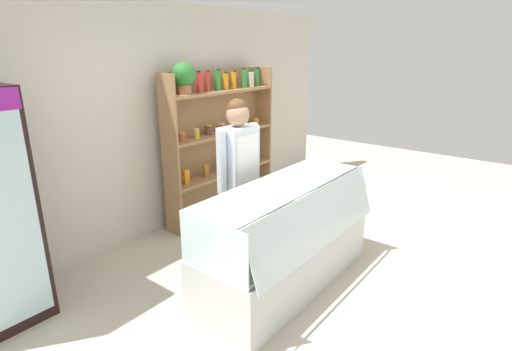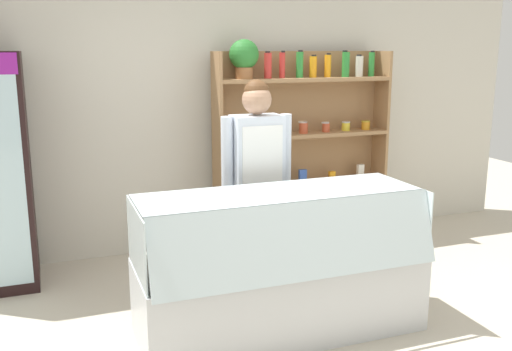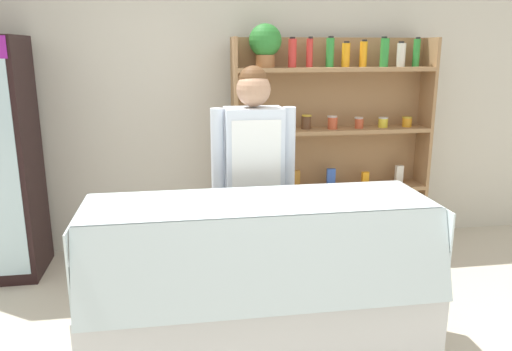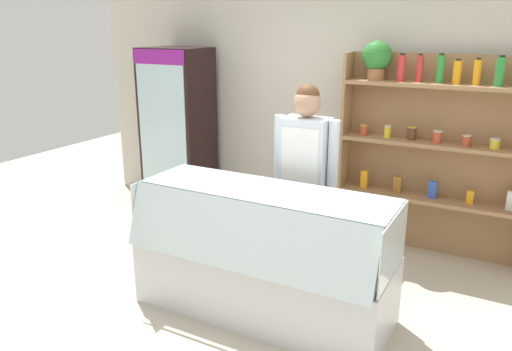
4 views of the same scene
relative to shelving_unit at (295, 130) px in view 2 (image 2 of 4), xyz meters
name	(u,v)px [view 2 (image 2 of 4)]	position (x,y,z in m)	size (l,w,h in m)	color
ground_plane	(306,333)	(-0.72, -1.82, -1.16)	(12.00, 12.00, 0.00)	beige
back_wall	(217,111)	(-0.72, 0.28, 0.19)	(6.80, 0.10, 2.70)	beige
shelving_unit	(295,130)	(0.00, 0.00, 0.00)	(1.80, 0.29, 2.04)	#9E754C
deli_display_case	(280,290)	(-0.88, -1.72, -0.85)	(1.97, 0.79, 1.01)	silver
shop_clerk	(257,171)	(-0.81, -1.09, -0.13)	(0.57, 0.25, 1.73)	#2D2D38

